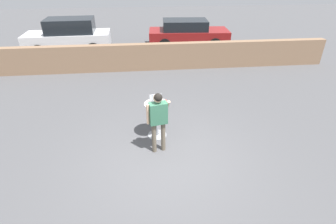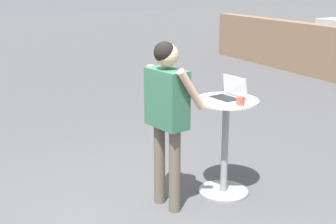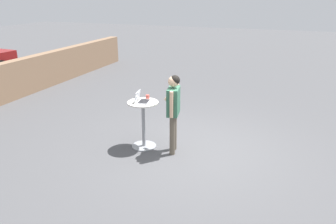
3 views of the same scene
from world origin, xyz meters
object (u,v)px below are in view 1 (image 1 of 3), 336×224
object	(u,v)px
coffee_mug	(165,102)
standing_person	(158,116)
parked_car_near_street	(69,36)
laptop	(156,102)
parked_car_further_down	(188,33)
cafe_table	(157,117)

from	to	relation	value
coffee_mug	standing_person	size ratio (longest dim) A/B	0.07
parked_car_near_street	coffee_mug	bearing A→B (deg)	-62.51
laptop	parked_car_further_down	size ratio (longest dim) A/B	0.08
laptop	coffee_mug	bearing A→B (deg)	-5.79
cafe_table	standing_person	xyz separation A→B (m)	(-0.00, -0.66, 0.44)
parked_car_near_street	parked_car_further_down	world-z (taller)	parked_car_near_street
cafe_table	standing_person	world-z (taller)	standing_person
cafe_table	parked_car_near_street	size ratio (longest dim) A/B	0.23
parked_car_near_street	standing_person	bearing A→B (deg)	-65.58
cafe_table	coffee_mug	bearing A→B (deg)	-0.76
parked_car_further_down	cafe_table	bearing A→B (deg)	-104.95
parked_car_further_down	parked_car_near_street	bearing A→B (deg)	-174.31
coffee_mug	standing_person	distance (m)	0.70
laptop	standing_person	bearing A→B (deg)	-89.71
laptop	parked_car_near_street	bearing A→B (deg)	116.20
standing_person	parked_car_near_street	world-z (taller)	parked_car_near_street
cafe_table	laptop	bearing A→B (deg)	106.11
cafe_table	parked_car_near_street	world-z (taller)	parked_car_near_street
laptop	parked_car_near_street	distance (m)	8.95
laptop	parked_car_further_down	world-z (taller)	parked_car_further_down
coffee_mug	parked_car_further_down	world-z (taller)	parked_car_further_down
standing_person	parked_car_near_street	xyz separation A→B (m)	(-3.96, 8.71, -0.15)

